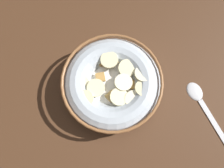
{
  "coord_description": "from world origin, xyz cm",
  "views": [
    {
      "loc": [
        -8.64,
        -4.55,
        42.28
      ],
      "look_at": [
        0.0,
        0.0,
        3.0
      ],
      "focal_mm": 33.89,
      "sensor_mm": 36.0,
      "label": 1
    }
  ],
  "objects": [
    {
      "name": "spoon",
      "position": [
        5.92,
        -17.07,
        0.34
      ],
      "size": [
        10.16,
        13.15,
        0.8
      ],
      "color": "silver",
      "rests_on": "ground_plane"
    },
    {
      "name": "cereal_bowl",
      "position": [
        0.0,
        -0.02,
        2.94
      ],
      "size": [
        18.86,
        18.86,
        5.47
      ],
      "color": "#B2BCC6",
      "rests_on": "ground_plane"
    },
    {
      "name": "ground_plane",
      "position": [
        0.0,
        0.0,
        -1.0
      ],
      "size": [
        119.63,
        119.63,
        2.0
      ],
      "primitive_type": "cube",
      "color": "#472B19"
    }
  ]
}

